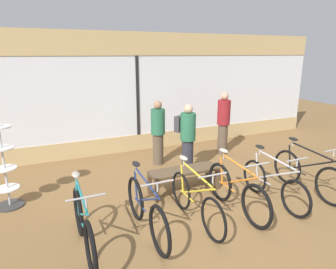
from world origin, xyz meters
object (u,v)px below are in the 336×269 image
accessory_rack (5,172)px  bicycle_center_left (195,201)px  bicycle_far_left (84,226)px  customer_near_rack (187,136)px  bicycle_left (146,211)px  bicycle_right (273,184)px  bicycle_center_right (236,191)px  display_bench (184,173)px  customer_by_window (158,132)px  customer_mid_floor (223,122)px  bicycle_far_right (307,174)px

accessory_rack → bicycle_center_left: bearing=-33.3°
bicycle_far_left → customer_near_rack: bearing=37.2°
bicycle_left → bicycle_right: (2.44, -0.02, -0.02)m
bicycle_right → bicycle_center_left: bearing=179.8°
bicycle_center_right → accessory_rack: (-3.57, 1.83, 0.26)m
display_bench → customer_by_window: size_ratio=0.89×
bicycle_center_left → customer_mid_floor: (2.37, 2.72, 0.50)m
bicycle_center_left → bicycle_center_right: size_ratio=0.99×
display_bench → bicycle_right: bearing=-40.9°
bicycle_right → bicycle_far_right: bicycle_far_right is taller
customer_mid_floor → bicycle_left: bearing=-139.8°
display_bench → customer_mid_floor: size_ratio=0.83×
customer_by_window → customer_mid_floor: 1.90m
bicycle_left → accessory_rack: accessory_rack is taller
bicycle_left → customer_mid_floor: bearing=40.2°
bicycle_left → display_bench: bearing=41.9°
customer_mid_floor → display_bench: bearing=-140.8°
bicycle_center_left → customer_mid_floor: 3.65m
customer_mid_floor → bicycle_far_right: bearing=-87.1°
bicycle_left → bicycle_far_left: bearing=-176.7°
customer_mid_floor → customer_by_window: bearing=-179.5°
bicycle_right → customer_mid_floor: size_ratio=1.00×
bicycle_right → bicycle_far_right: bearing=2.7°
customer_near_rack → accessory_rack: bearing=-178.1°
bicycle_center_left → bicycle_right: (1.61, -0.01, -0.01)m
bicycle_far_right → accessory_rack: accessory_rack is taller
accessory_rack → display_bench: size_ratio=1.12×
bicycle_far_left → bicycle_center_right: bearing=0.9°
bicycle_center_left → bicycle_right: bicycle_center_left is taller
customer_by_window → bicycle_far_right: bearing=-52.7°
bicycle_center_right → bicycle_right: 0.81m
customer_mid_floor → bicycle_far_left: bearing=-146.2°
bicycle_left → accessory_rack: size_ratio=1.11×
bicycle_right → customer_mid_floor: customer_mid_floor is taller
bicycle_left → accessory_rack: bearing=137.0°
bicycle_far_left → bicycle_left: bearing=3.3°
bicycle_center_left → customer_by_window: bearing=80.0°
display_bench → accessory_rack: bearing=166.6°
bicycle_left → bicycle_far_right: (3.34, 0.03, 0.00)m
bicycle_center_left → customer_mid_floor: size_ratio=1.02×
bicycle_center_left → display_bench: (0.36, 1.08, -0.00)m
customer_by_window → accessory_rack: bearing=-164.8°
bicycle_far_right → customer_by_window: 3.38m
accessory_rack → display_bench: 3.23m
bicycle_left → bicycle_far_right: 3.34m
bicycle_far_left → bicycle_center_right: (2.55, 0.04, -0.00)m
bicycle_center_left → display_bench: bearing=71.6°
bicycle_far_left → customer_by_window: 3.57m
bicycle_far_right → customer_near_rack: (-1.64, 1.91, 0.46)m
bicycle_center_left → customer_by_window: (0.48, 2.71, 0.44)m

